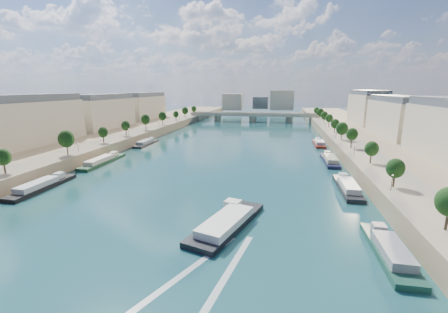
% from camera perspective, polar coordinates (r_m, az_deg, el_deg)
% --- Properties ---
extents(ground, '(700.00, 700.00, 0.00)m').
position_cam_1_polar(ground, '(137.62, 0.06, 0.40)').
color(ground, '#0B2F33').
rests_on(ground, ground).
extents(quay_left, '(44.00, 520.00, 5.00)m').
position_cam_1_polar(quay_left, '(166.06, -25.17, 2.22)').
color(quay_left, '#9E8460').
rests_on(quay_left, ground).
extents(quay_right, '(44.00, 520.00, 5.00)m').
position_cam_1_polar(quay_right, '(142.76, 29.77, 0.14)').
color(quay_right, '#9E8460').
rests_on(quay_right, ground).
extents(pave_left, '(14.00, 520.00, 0.10)m').
position_cam_1_polar(pave_left, '(157.34, -20.82, 3.02)').
color(pave_left, gray).
rests_on(pave_left, quay_left).
extents(pave_right, '(14.00, 520.00, 0.10)m').
position_cam_1_polar(pave_right, '(138.06, 24.00, 1.44)').
color(pave_right, gray).
rests_on(pave_right, quay_right).
extents(trees_left, '(4.80, 268.80, 8.26)m').
position_cam_1_polar(trees_left, '(157.23, -19.97, 5.08)').
color(trees_left, '#382B1E').
rests_on(trees_left, ground).
extents(trees_right, '(4.80, 268.80, 8.26)m').
position_cam_1_polar(trees_right, '(146.40, 22.58, 4.33)').
color(trees_right, '#382B1E').
rests_on(trees_right, ground).
extents(lamps_left, '(0.36, 200.36, 4.28)m').
position_cam_1_polar(lamps_left, '(146.19, -21.42, 3.35)').
color(lamps_left, black).
rests_on(lamps_left, ground).
extents(lamps_right, '(0.36, 200.36, 4.28)m').
position_cam_1_polar(lamps_right, '(141.45, 21.89, 3.01)').
color(lamps_right, black).
rests_on(lamps_right, ground).
extents(buildings_left, '(16.00, 226.00, 23.20)m').
position_cam_1_polar(buildings_left, '(181.66, -26.75, 7.35)').
color(buildings_left, beige).
rests_on(buildings_left, ground).
extents(buildings_right, '(16.00, 226.00, 23.20)m').
position_cam_1_polar(buildings_right, '(156.55, 33.48, 5.88)').
color(buildings_right, beige).
rests_on(buildings_right, ground).
extents(skyline, '(79.00, 42.00, 22.00)m').
position_cam_1_polar(skyline, '(352.47, 7.35, 10.42)').
color(skyline, beige).
rests_on(skyline, ground).
extents(bridge, '(112.00, 12.00, 8.15)m').
position_cam_1_polar(bridge, '(271.22, 5.51, 7.68)').
color(bridge, '#C1B79E').
rests_on(bridge, ground).
extents(tour_barge, '(14.55, 26.63, 3.63)m').
position_cam_1_polar(tour_barge, '(67.75, 0.59, -12.49)').
color(tour_barge, black).
rests_on(tour_barge, ground).
extents(wake, '(15.15, 25.80, 0.04)m').
position_cam_1_polar(wake, '(54.01, -2.77, -20.85)').
color(wake, silver).
rests_on(wake, ground).
extents(moored_barges_left, '(5.00, 162.92, 3.60)m').
position_cam_1_polar(moored_barges_left, '(107.84, -30.76, -4.61)').
color(moored_barges_left, '#181E36').
rests_on(moored_barges_left, ground).
extents(moored_barges_right, '(5.00, 169.57, 3.60)m').
position_cam_1_polar(moored_barges_right, '(97.53, 22.49, -5.46)').
color(moored_barges_right, black).
rests_on(moored_barges_right, ground).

